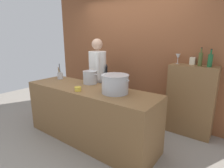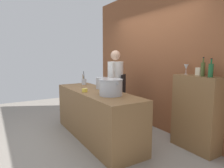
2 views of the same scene
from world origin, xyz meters
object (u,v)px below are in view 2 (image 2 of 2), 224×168
utensil_crock (84,81)px  wine_bottle_green (211,70)px  stockpot_small (102,83)px  chef (116,83)px  spice_tin_cream (199,71)px  butter_jar (85,90)px  wine_bottle_olive (203,69)px  wine_glass_short (186,67)px  stockpot_large (111,87)px

utensil_crock → wine_bottle_green: bearing=22.7°
stockpot_small → utensil_crock: size_ratio=1.05×
chef → spice_tin_cream: bearing=-109.1°
wine_bottle_green → spice_tin_cream: size_ratio=2.20×
butter_jar → wine_bottle_olive: 1.99m
stockpot_small → wine_bottle_olive: size_ratio=1.06×
wine_glass_short → wine_bottle_olive: bearing=-12.8°
stockpot_large → spice_tin_cream: 1.46m
utensil_crock → butter_jar: 0.95m
stockpot_large → utensil_crock: 1.39m
butter_jar → wine_bottle_green: bearing=42.1°
stockpot_small → wine_glass_short: size_ratio=1.80×
butter_jar → wine_bottle_olive: wine_bottle_olive is taller
utensil_crock → butter_jar: (0.88, -0.36, -0.04)m
wine_glass_short → stockpot_small: bearing=-138.3°
chef → stockpot_large: chef is taller
chef → wine_bottle_olive: 1.85m
wine_bottle_green → stockpot_small: bearing=-151.1°
stockpot_small → wine_bottle_green: bearing=28.9°
chef → wine_bottle_green: chef is taller
butter_jar → wine_glass_short: size_ratio=0.57×
stockpot_large → wine_bottle_olive: wine_bottle_olive is taller
butter_jar → wine_bottle_green: (1.51, 1.37, 0.40)m
spice_tin_cream → stockpot_large: bearing=-120.6°
wine_bottle_green → wine_bottle_olive: bearing=173.5°
stockpot_small → wine_bottle_green: 1.94m
butter_jar → spice_tin_cream: bearing=50.2°
utensil_crock → wine_glass_short: 2.21m
butter_jar → chef: bearing=112.5°
stockpot_large → utensil_crock: bearing=175.0°
utensil_crock → spice_tin_cream: (2.12, 1.12, 0.32)m
stockpot_small → chef: bearing=114.8°
stockpot_large → butter_jar: (-0.51, -0.24, -0.10)m
wine_bottle_olive → stockpot_small: bearing=-148.5°
butter_jar → wine_bottle_green: wine_bottle_green is taller
butter_jar → wine_bottle_olive: size_ratio=0.34×
stockpot_small → wine_glass_short: wine_glass_short is taller
chef → stockpot_small: 0.50m
wine_bottle_olive → wine_bottle_green: 0.14m
chef → stockpot_small: size_ratio=5.31×
wine_bottle_green → spice_tin_cream: 0.30m
butter_jar → stockpot_large: bearing=25.7°
wine_bottle_olive → wine_glass_short: (-0.38, 0.09, 0.01)m
chef → butter_jar: size_ratio=16.73×
wine_bottle_green → wine_glass_short: size_ratio=1.61×
wine_bottle_olive → wine_glass_short: 0.39m
wine_bottle_olive → spice_tin_cream: wine_bottle_olive is taller
stockpot_small → wine_glass_short: 1.58m
stockpot_large → wine_bottle_olive: 1.46m
stockpot_small → wine_glass_short: bearing=41.7°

